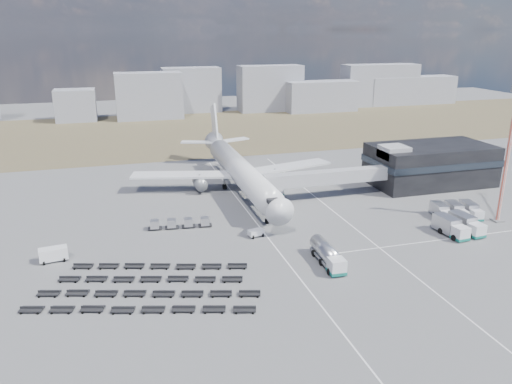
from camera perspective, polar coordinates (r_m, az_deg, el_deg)
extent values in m
plane|color=#565659|center=(93.73, 2.90, -5.56)|extent=(420.00, 420.00, 0.00)
cube|color=#4E442F|center=(196.79, -7.57, 6.92)|extent=(420.00, 90.00, 0.01)
cube|color=silver|center=(97.53, 0.83, -4.56)|extent=(0.25, 110.00, 0.01)
cube|color=silver|center=(103.83, 10.40, -3.43)|extent=(0.25, 110.00, 0.01)
cube|color=silver|center=(97.93, 18.52, -5.46)|extent=(40.00, 0.25, 0.01)
cube|color=black|center=(133.87, 19.31, 2.97)|extent=(30.00, 16.00, 10.00)
cube|color=#262D38|center=(133.59, 19.36, 3.47)|extent=(30.40, 16.40, 1.60)
cube|color=#939399|center=(124.68, 15.50, 4.42)|extent=(6.00, 6.00, 3.00)
cube|color=#939399|center=(116.30, 8.13, 1.69)|extent=(29.80, 3.00, 3.00)
cube|color=#939399|center=(111.18, 1.91, 1.10)|extent=(4.00, 3.60, 3.40)
cylinder|color=slate|center=(112.85, 2.54, -0.01)|extent=(0.70, 0.70, 5.10)
cylinder|color=black|center=(113.52, 2.53, -1.02)|extent=(1.40, 0.90, 1.40)
cylinder|color=silver|center=(119.08, -1.73, 2.36)|extent=(5.60, 48.00, 5.60)
cone|color=silver|center=(94.84, 2.27, -1.81)|extent=(5.60, 5.00, 5.60)
cone|color=silver|center=(145.38, -4.49, 5.53)|extent=(5.60, 8.00, 5.60)
cube|color=black|center=(96.37, 1.90, -0.98)|extent=(2.20, 2.00, 0.80)
cube|color=silver|center=(121.78, -8.25, 1.94)|extent=(25.59, 11.38, 0.50)
cube|color=silver|center=(127.67, 3.38, 2.86)|extent=(25.59, 11.38, 0.50)
cylinder|color=slate|center=(120.85, -6.44, 1.05)|extent=(3.00, 5.00, 3.00)
cylinder|color=slate|center=(125.22, 2.16, 1.76)|extent=(3.00, 5.00, 3.00)
cube|color=silver|center=(146.25, -6.78, 5.69)|extent=(9.49, 5.63, 0.35)
cube|color=silver|center=(148.37, -2.57, 5.98)|extent=(9.49, 5.63, 0.35)
cube|color=silver|center=(147.15, -4.79, 7.94)|extent=(0.50, 9.06, 11.45)
cylinder|color=slate|center=(101.16, 1.26, -2.95)|extent=(0.50, 0.50, 2.50)
cylinder|color=slate|center=(123.26, -3.61, 0.91)|extent=(0.60, 0.60, 2.50)
cylinder|color=slate|center=(124.72, -0.74, 1.16)|extent=(0.60, 0.60, 2.50)
cylinder|color=black|center=(101.43, 1.26, -3.35)|extent=(0.50, 1.20, 1.20)
cube|color=gray|center=(230.11, -19.91, 9.31)|extent=(16.68, 12.00, 13.39)
cube|color=gray|center=(226.82, -12.13, 10.70)|extent=(28.47, 12.00, 19.99)
cube|color=gray|center=(243.13, -7.40, 11.50)|extent=(27.03, 12.00, 20.68)
cube|color=gray|center=(244.65, 1.61, 11.77)|extent=(30.32, 12.00, 21.40)
cube|color=gray|center=(245.36, 7.42, 10.80)|extent=(34.03, 12.00, 14.22)
cube|color=gray|center=(270.59, 13.93, 11.79)|extent=(39.38, 12.00, 20.74)
cube|color=gray|center=(280.05, 17.18, 11.05)|extent=(48.74, 12.00, 14.22)
cube|color=silver|center=(81.64, 9.21, -8.35)|extent=(2.62, 2.62, 2.43)
cube|color=#12655A|center=(82.07, 9.18, -8.94)|extent=(2.73, 2.73, 0.53)
cylinder|color=#B5B5BA|center=(85.73, 7.88, -6.60)|extent=(2.91, 8.00, 2.64)
cube|color=slate|center=(86.24, 7.85, -7.33)|extent=(2.81, 8.00, 0.37)
cylinder|color=black|center=(85.04, 8.23, -7.93)|extent=(2.78, 1.26, 1.16)
cube|color=silver|center=(95.14, 0.00, -4.72)|extent=(3.28, 2.33, 1.37)
cube|color=silver|center=(91.86, -22.14, -6.64)|extent=(4.83, 2.70, 2.43)
cube|color=silver|center=(120.02, 2.41, 0.68)|extent=(3.70, 6.73, 2.97)
cube|color=#12655A|center=(120.39, 2.41, 0.13)|extent=(3.82, 6.86, 0.48)
cube|color=silver|center=(100.66, 22.34, -4.36)|extent=(2.79, 2.68, 2.47)
cube|color=#12655A|center=(101.01, 22.28, -4.86)|extent=(2.91, 2.81, 0.51)
cube|color=#B5B5BA|center=(103.14, 20.91, -3.39)|extent=(3.13, 5.38, 2.92)
cube|color=silver|center=(103.22, 23.90, -4.02)|extent=(2.79, 2.68, 2.47)
cube|color=#12655A|center=(103.56, 23.83, -4.51)|extent=(2.91, 2.81, 0.51)
cube|color=#B5B5BA|center=(105.64, 22.46, -3.07)|extent=(3.13, 5.38, 2.92)
cube|color=silver|center=(109.05, 20.94, -2.61)|extent=(2.52, 2.44, 2.11)
cube|color=#12655A|center=(109.32, 20.90, -3.01)|extent=(2.63, 2.55, 0.43)
cube|color=#B5B5BA|center=(111.71, 20.19, -1.83)|extent=(2.98, 4.72, 2.49)
cube|color=silver|center=(110.58, 22.44, -2.52)|extent=(2.52, 2.44, 2.11)
cube|color=#12655A|center=(110.85, 22.39, -2.91)|extent=(2.63, 2.55, 0.43)
cube|color=#B5B5BA|center=(113.20, 21.67, -1.75)|extent=(2.98, 4.72, 2.49)
cube|color=silver|center=(112.18, 23.90, -2.42)|extent=(2.52, 2.44, 2.11)
cube|color=#12655A|center=(112.45, 23.85, -2.81)|extent=(2.63, 2.55, 0.43)
cube|color=#B5B5BA|center=(114.77, 23.10, -1.67)|extent=(2.98, 4.72, 2.49)
cube|color=black|center=(100.40, -11.48, -4.08)|extent=(2.84, 1.94, 0.19)
cube|color=#B5B5BA|center=(100.08, -11.51, -3.61)|extent=(1.82, 1.82, 1.54)
cube|color=black|center=(100.31, -9.60, -3.98)|extent=(2.84, 1.94, 0.19)
cube|color=#B5B5BA|center=(99.98, -9.63, -3.52)|extent=(1.82, 1.82, 1.54)
cube|color=black|center=(100.32, -7.72, -3.88)|extent=(2.84, 1.94, 0.19)
cube|color=#B5B5BA|center=(100.00, -7.74, -3.42)|extent=(1.82, 1.82, 1.54)
cube|color=black|center=(100.45, -5.84, -3.78)|extent=(2.84, 1.94, 0.19)
cube|color=#B5B5BA|center=(100.13, -5.86, -3.32)|extent=(1.82, 1.82, 1.54)
cube|color=black|center=(73.48, -13.32, -12.84)|extent=(33.19, 10.98, 0.77)
cube|color=black|center=(77.25, -12.58, -11.15)|extent=(33.19, 10.98, 0.77)
cube|color=black|center=(81.08, -11.91, -9.62)|extent=(29.10, 9.80, 0.77)
cube|color=black|center=(84.98, -11.32, -8.23)|extent=(29.10, 9.80, 0.77)
cylinder|color=red|center=(110.59, 26.78, 3.44)|extent=(0.74, 0.74, 26.53)
cube|color=#565659|center=(114.19, 25.86, -2.93)|extent=(2.12, 2.12, 0.32)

